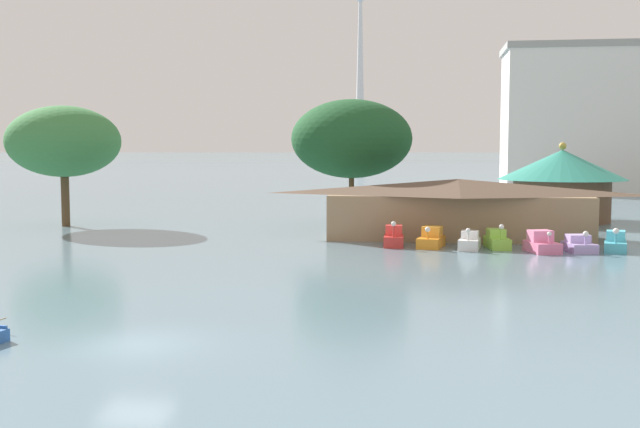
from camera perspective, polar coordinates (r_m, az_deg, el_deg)
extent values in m
plane|color=slate|center=(27.74, -13.69, -9.51)|extent=(2000.00, 2000.00, 0.00)
cube|color=red|center=(53.30, 5.54, -2.02)|extent=(1.39, 2.41, 0.76)
cube|color=#E8423C|center=(53.51, 5.55, -1.20)|extent=(1.16, 1.10, 0.71)
cylinder|color=red|center=(52.26, 5.52, -1.33)|extent=(0.14, 0.14, 0.74)
sphere|color=white|center=(52.21, 5.53, -0.74)|extent=(0.34, 0.34, 0.34)
cube|color=orange|center=(53.17, 8.31, -2.09)|extent=(2.06, 3.16, 0.71)
cube|color=gold|center=(53.44, 8.40, -1.29)|extent=(1.51, 1.55, 0.72)
cylinder|color=orange|center=(51.97, 8.06, -1.61)|extent=(0.14, 0.14, 0.46)
sphere|color=white|center=(51.92, 8.06, -1.15)|extent=(0.37, 0.37, 0.37)
cube|color=white|center=(52.33, 11.12, -2.24)|extent=(1.65, 2.46, 0.73)
cube|color=white|center=(52.53, 11.16, -1.52)|extent=(1.26, 1.19, 0.53)
cylinder|color=white|center=(51.35, 11.02, -1.69)|extent=(0.14, 0.14, 0.50)
sphere|color=white|center=(51.31, 11.03, -1.23)|extent=(0.33, 0.33, 0.33)
cube|color=#8CCC3F|center=(53.47, 13.11, -2.12)|extent=(1.72, 3.05, 0.74)
cube|color=#A0E24F|center=(53.75, 13.04, -1.38)|extent=(1.30, 1.45, 0.57)
cylinder|color=#8CCC3F|center=(52.28, 13.42, -1.49)|extent=(0.14, 0.14, 0.70)
sphere|color=white|center=(52.22, 13.44, -0.93)|extent=(0.33, 0.33, 0.33)
cube|color=pink|center=(52.16, 16.28, -2.39)|extent=(2.32, 2.92, 0.69)
cube|color=pink|center=(52.36, 16.16, -1.57)|extent=(1.69, 1.50, 0.74)
cylinder|color=pink|center=(51.17, 16.77, -1.87)|extent=(0.14, 0.14, 0.50)
sphere|color=white|center=(51.12, 16.78, -1.43)|extent=(0.29, 0.29, 0.29)
cube|color=#B299D8|center=(53.13, 18.83, -2.37)|extent=(2.09, 2.72, 0.60)
cube|color=#C8ADF0|center=(53.35, 18.73, -1.74)|extent=(1.59, 1.35, 0.51)
cylinder|color=#B299D8|center=(52.16, 19.25, -1.90)|extent=(0.14, 0.14, 0.52)
sphere|color=white|center=(52.11, 19.27, -1.41)|extent=(0.37, 0.37, 0.37)
cube|color=#4CB7CC|center=(54.15, 21.23, -2.27)|extent=(2.01, 3.17, 0.68)
cube|color=#5DCDE2|center=(54.44, 21.26, -1.52)|extent=(1.44, 1.55, 0.67)
cylinder|color=#4CB7CC|center=(52.91, 21.26, -1.74)|extent=(0.14, 0.14, 0.60)
sphere|color=white|center=(52.86, 21.27, -1.20)|extent=(0.40, 0.40, 0.40)
cube|color=#9E7F5B|center=(58.30, 10.27, -0.20)|extent=(19.20, 5.89, 3.34)
pyramid|color=brown|center=(58.14, 10.30, 2.02)|extent=(20.73, 6.77, 1.17)
cylinder|color=brown|center=(74.62, 17.60, 0.98)|extent=(8.84, 8.84, 3.88)
cone|color=teal|center=(74.48, 17.67, 3.54)|extent=(11.75, 11.75, 2.77)
sphere|color=#B7993D|center=(74.46, 17.70, 4.87)|extent=(0.70, 0.70, 0.70)
cylinder|color=brown|center=(70.09, -18.51, 0.89)|extent=(0.71, 0.71, 4.31)
ellipsoid|color=#3D7F42|center=(69.93, -18.63, 5.17)|extent=(9.74, 9.74, 6.17)
cylinder|color=brown|center=(66.83, 2.37, 0.90)|extent=(0.47, 0.47, 4.19)
ellipsoid|color=#1E5128|center=(66.66, 2.38, 5.64)|extent=(10.54, 10.54, 6.85)
cube|color=silver|center=(126.76, 22.70, 6.37)|extent=(39.93, 12.65, 21.46)
cone|color=silver|center=(428.44, 3.03, 12.82)|extent=(5.55, 5.55, 130.10)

